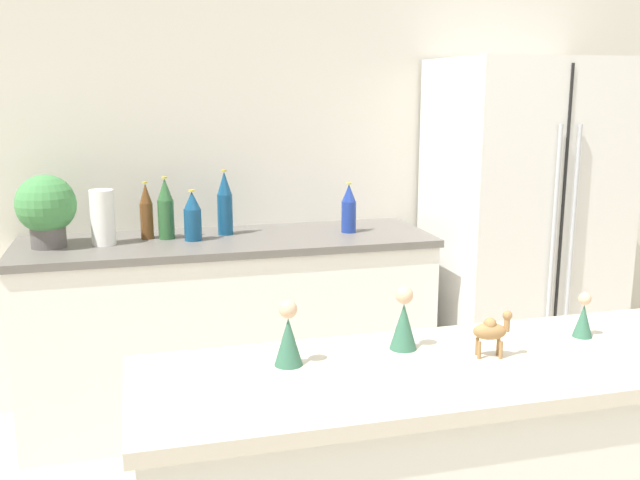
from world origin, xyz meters
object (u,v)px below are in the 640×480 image
at_px(paper_towel_roll, 103,217).
at_px(back_bottle_3, 225,204).
at_px(potted_plant, 46,208).
at_px(wise_man_figurine_purple, 288,337).
at_px(camel_figurine, 491,330).
at_px(wise_man_figurine_blue, 404,322).
at_px(back_bottle_2, 146,212).
at_px(back_bottle_0, 349,209).
at_px(wise_man_figurine_crimson, 583,318).
at_px(refrigerator, 520,231).
at_px(back_bottle_4, 166,209).
at_px(back_bottle_1, 193,217).

relative_size(paper_towel_roll, back_bottle_3, 0.80).
bearing_deg(potted_plant, wise_man_figurine_purple, -68.40).
bearing_deg(back_bottle_3, camel_figurine, -78.74).
height_order(potted_plant, wise_man_figurine_blue, potted_plant).
bearing_deg(back_bottle_2, back_bottle_3, 0.15).
bearing_deg(back_bottle_0, wise_man_figurine_crimson, -87.00).
xyz_separation_m(refrigerator, wise_man_figurine_blue, (-1.31, -1.67, 0.16)).
relative_size(back_bottle_4, wise_man_figurine_purple, 1.87).
bearing_deg(wise_man_figurine_blue, camel_figurine, -30.12).
xyz_separation_m(back_bottle_4, wise_man_figurine_purple, (0.18, -1.84, -0.01)).
xyz_separation_m(back_bottle_0, camel_figurine, (-0.21, -1.84, 0.01)).
distance_m(back_bottle_1, camel_figurine, 1.92).
bearing_deg(wise_man_figurine_crimson, back_bottle_0, 93.00).
height_order(potted_plant, wise_man_figurine_crimson, potted_plant).
distance_m(back_bottle_1, wise_man_figurine_blue, 1.77).
bearing_deg(paper_towel_roll, back_bottle_4, 12.24).
distance_m(potted_plant, back_bottle_1, 0.64).
relative_size(refrigerator, back_bottle_2, 6.42).
relative_size(potted_plant, camel_figurine, 2.80).
bearing_deg(potted_plant, wise_man_figurine_blue, -60.14).
bearing_deg(wise_man_figurine_purple, back_bottle_3, 86.99).
distance_m(refrigerator, wise_man_figurine_crimson, 1.90).
height_order(refrigerator, camel_figurine, refrigerator).
xyz_separation_m(back_bottle_2, wise_man_figurine_crimson, (1.06, -1.87, -0.02)).
bearing_deg(wise_man_figurine_blue, back_bottle_3, 96.30).
bearing_deg(back_bottle_1, refrigerator, -2.27).
xyz_separation_m(back_bottle_2, wise_man_figurine_purple, (0.27, -1.86, -0.00)).
xyz_separation_m(back_bottle_0, wise_man_figurine_purple, (-0.69, -1.76, 0.01)).
bearing_deg(refrigerator, wise_man_figurine_purple, -133.53).
bearing_deg(back_bottle_3, refrigerator, -6.25).
xyz_separation_m(refrigerator, potted_plant, (-2.32, 0.09, 0.21)).
distance_m(potted_plant, back_bottle_0, 1.40).
height_order(back_bottle_3, wise_man_figurine_crimson, back_bottle_3).
bearing_deg(wise_man_figurine_crimson, back_bottle_4, 117.76).
height_order(back_bottle_0, wise_man_figurine_crimson, back_bottle_0).
height_order(refrigerator, back_bottle_1, refrigerator).
height_order(back_bottle_4, camel_figurine, back_bottle_4).
distance_m(back_bottle_1, back_bottle_4, 0.14).
bearing_deg(wise_man_figurine_crimson, wise_man_figurine_purple, 179.34).
relative_size(refrigerator, back_bottle_4, 5.91).
bearing_deg(wise_man_figurine_purple, back_bottle_4, 95.74).
distance_m(back_bottle_0, back_bottle_3, 0.61).
bearing_deg(potted_plant, refrigerator, -2.14).
relative_size(back_bottle_3, wise_man_figurine_purple, 2.00).
bearing_deg(refrigerator, back_bottle_3, 173.75).
bearing_deg(refrigerator, wise_man_figurine_crimson, -115.82).
bearing_deg(back_bottle_4, back_bottle_1, -31.80).
height_order(back_bottle_1, back_bottle_4, back_bottle_4).
relative_size(back_bottle_1, back_bottle_3, 0.76).
height_order(back_bottle_3, wise_man_figurine_blue, back_bottle_3).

